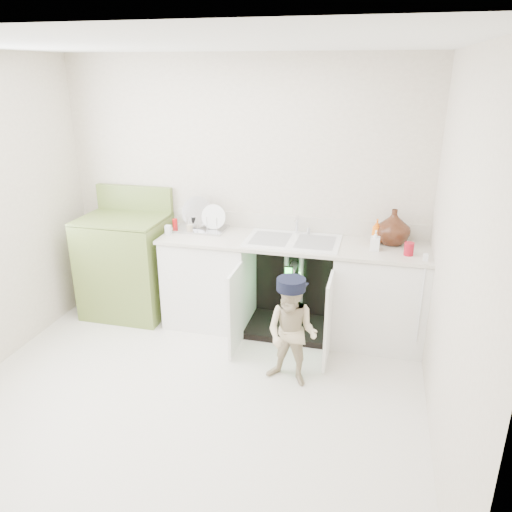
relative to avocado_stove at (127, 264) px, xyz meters
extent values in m
plane|color=beige|center=(1.13, -1.18, -0.52)|extent=(3.50, 3.50, 0.00)
cube|color=beige|center=(1.13, 0.32, 0.73)|extent=(3.50, 2.50, 0.02)
cube|color=beige|center=(1.13, -2.68, 0.73)|extent=(3.50, 2.50, 0.02)
cube|color=beige|center=(2.88, -1.18, 0.73)|extent=(2.50, 3.00, 0.02)
plane|color=white|center=(1.13, -1.18, 1.98)|extent=(3.50, 3.50, 0.00)
cube|color=white|center=(0.88, 0.02, -0.09)|extent=(0.80, 0.60, 0.86)
cube|color=white|center=(2.48, 0.02, -0.09)|extent=(0.80, 0.60, 0.86)
cube|color=black|center=(1.68, 0.29, -0.09)|extent=(0.80, 0.06, 0.86)
cube|color=black|center=(1.68, 0.02, -0.49)|extent=(0.80, 0.60, 0.06)
cylinder|color=gray|center=(1.61, 0.12, -0.07)|extent=(0.05, 0.05, 0.70)
cylinder|color=gray|center=(1.75, 0.12, -0.07)|extent=(0.05, 0.05, 0.70)
cylinder|color=gray|center=(1.68, 0.07, 0.10)|extent=(0.07, 0.18, 0.07)
cube|color=white|center=(1.28, -0.48, -0.12)|extent=(0.03, 0.40, 0.76)
cube|color=white|center=(2.08, -0.48, -0.12)|extent=(0.02, 0.40, 0.76)
cube|color=beige|center=(1.68, 0.02, 0.37)|extent=(2.44, 0.64, 0.03)
cube|color=beige|center=(1.68, 0.31, 0.46)|extent=(2.44, 0.02, 0.15)
cube|color=white|center=(1.68, 0.02, 0.38)|extent=(0.85, 0.55, 0.02)
cube|color=gray|center=(1.47, 0.02, 0.39)|extent=(0.34, 0.40, 0.01)
cube|color=gray|center=(1.88, 0.02, 0.39)|extent=(0.34, 0.40, 0.01)
cylinder|color=silver|center=(1.68, 0.24, 0.47)|extent=(0.03, 0.03, 0.17)
cylinder|color=silver|center=(1.68, 0.18, 0.55)|extent=(0.02, 0.14, 0.02)
cylinder|color=silver|center=(1.79, 0.24, 0.42)|extent=(0.04, 0.04, 0.06)
cylinder|color=white|center=(2.81, -0.29, 0.03)|extent=(0.01, 0.01, 0.70)
cube|color=white|center=(2.81, -0.20, 0.41)|extent=(0.04, 0.02, 0.06)
cube|color=silver|center=(0.76, 0.14, 0.39)|extent=(0.49, 0.33, 0.02)
cylinder|color=silver|center=(0.71, 0.16, 0.48)|extent=(0.30, 0.11, 0.29)
cylinder|color=white|center=(0.89, 0.14, 0.47)|extent=(0.24, 0.06, 0.24)
cylinder|color=silver|center=(0.56, 0.04, 0.47)|extent=(0.01, 0.01, 0.14)
cylinder|color=silver|center=(0.66, 0.04, 0.47)|extent=(0.01, 0.01, 0.14)
cylinder|color=silver|center=(0.76, 0.04, 0.47)|extent=(0.01, 0.01, 0.14)
cylinder|color=silver|center=(0.85, 0.04, 0.47)|extent=(0.01, 0.01, 0.14)
cylinder|color=silver|center=(0.95, 0.04, 0.47)|extent=(0.01, 0.01, 0.14)
imported|color=#462514|center=(2.54, 0.16, 0.54)|extent=(0.30, 0.30, 0.32)
imported|color=orange|center=(2.40, 0.12, 0.50)|extent=(0.09, 0.09, 0.23)
imported|color=white|center=(2.40, -0.04, 0.47)|extent=(0.08, 0.08, 0.17)
cylinder|color=#A30D1E|center=(2.68, -0.10, 0.44)|extent=(0.08, 0.08, 0.11)
cylinder|color=#B70F11|center=(0.51, 0.10, 0.43)|extent=(0.05, 0.05, 0.10)
cylinder|color=tan|center=(0.69, 0.02, 0.42)|extent=(0.06, 0.06, 0.08)
cylinder|color=black|center=(0.68, 0.14, 0.44)|extent=(0.04, 0.04, 0.12)
cube|color=white|center=(0.51, -0.08, 0.43)|extent=(0.05, 0.05, 0.09)
cube|color=olive|center=(0.00, -0.01, -0.03)|extent=(0.81, 0.65, 0.98)
cube|color=olive|center=(0.00, -0.01, 0.48)|extent=(0.81, 0.65, 0.02)
cube|color=olive|center=(0.00, 0.28, 0.61)|extent=(0.81, 0.06, 0.26)
cylinder|color=black|center=(-0.20, -0.17, 0.47)|extent=(0.18, 0.18, 0.02)
cylinder|color=silver|center=(-0.20, -0.17, 0.48)|extent=(0.21, 0.21, 0.01)
cylinder|color=black|center=(-0.20, 0.15, 0.47)|extent=(0.18, 0.18, 0.02)
cylinder|color=silver|center=(-0.20, 0.15, 0.48)|extent=(0.21, 0.21, 0.01)
cylinder|color=black|center=(0.20, -0.17, 0.47)|extent=(0.18, 0.18, 0.02)
cylinder|color=silver|center=(0.20, -0.17, 0.48)|extent=(0.21, 0.21, 0.01)
cylinder|color=black|center=(0.20, 0.15, 0.47)|extent=(0.18, 0.18, 0.02)
cylinder|color=silver|center=(0.20, 0.15, 0.48)|extent=(0.21, 0.21, 0.01)
imported|color=beige|center=(1.83, -0.83, -0.08)|extent=(0.49, 0.42, 0.87)
cylinder|color=black|center=(1.83, -0.83, 0.32)|extent=(0.26, 0.26, 0.09)
cube|color=black|center=(1.86, -0.73, 0.29)|extent=(0.19, 0.13, 0.01)
cube|color=black|center=(1.71, -0.32, 0.20)|extent=(0.07, 0.01, 0.14)
cube|color=#26F23F|center=(1.71, -0.33, 0.20)|extent=(0.06, 0.00, 0.12)
camera|label=1|loc=(2.39, -4.19, 1.85)|focal=35.00mm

